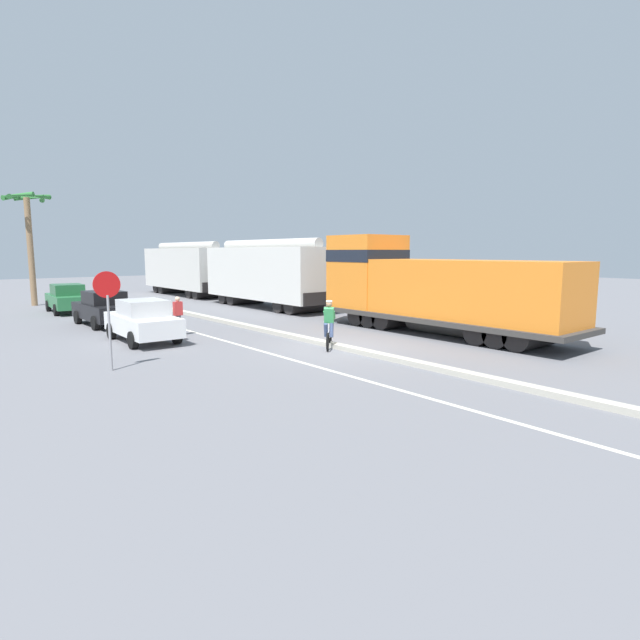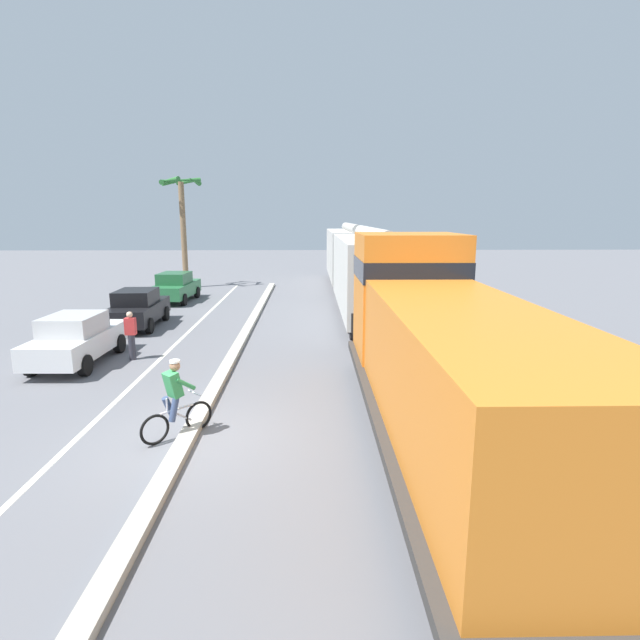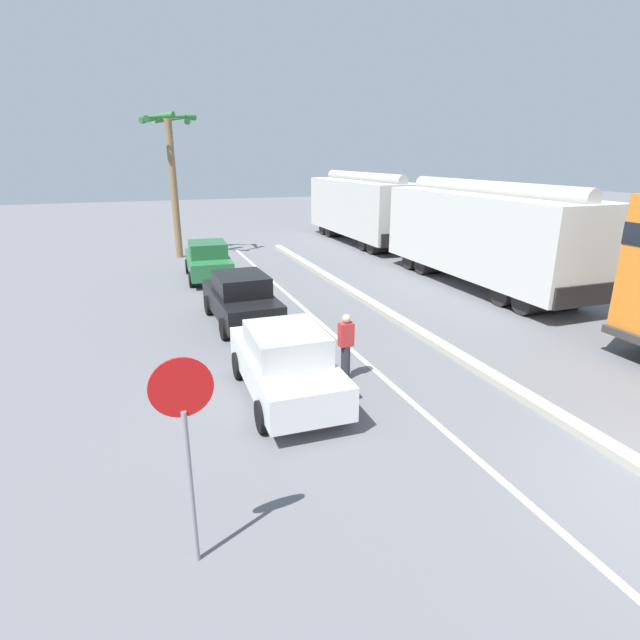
{
  "view_description": "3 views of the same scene",
  "coord_description": "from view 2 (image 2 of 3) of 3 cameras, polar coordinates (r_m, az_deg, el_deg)",
  "views": [
    {
      "loc": [
        -11.6,
        -13.25,
        3.42
      ],
      "look_at": [
        -0.19,
        0.69,
        0.96
      ],
      "focal_mm": 28.0,
      "sensor_mm": 36.0,
      "label": 1
    },
    {
      "loc": [
        2.62,
        -9.97,
        4.68
      ],
      "look_at": [
        2.87,
        3.07,
        1.95
      ],
      "focal_mm": 28.0,
      "sensor_mm": 36.0,
      "label": 2
    },
    {
      "loc": [
        -7.61,
        -3.96,
        5.08
      ],
      "look_at": [
        -3.06,
        8.46,
        0.72
      ],
      "focal_mm": 28.0,
      "sensor_mm": 36.0,
      "label": 3
    }
  ],
  "objects": [
    {
      "name": "parked_car_green",
      "position": [
        28.82,
        -16.17,
        3.65
      ],
      "size": [
        1.99,
        4.28,
        1.62
      ],
      "color": "#286B3D",
      "rests_on": "ground"
    },
    {
      "name": "palm_tree_near",
      "position": [
        34.06,
        -15.52,
        12.49
      ],
      "size": [
        2.72,
        2.78,
        7.16
      ],
      "color": "#846647",
      "rests_on": "ground"
    },
    {
      "name": "lane_stripe",
      "position": [
        17.38,
        -17.92,
        -4.37
      ],
      "size": [
        0.14,
        36.0,
        0.01
      ],
      "primitive_type": "cube",
      "color": "silver",
      "rests_on": "ground"
    },
    {
      "name": "hopper_car_middle",
      "position": [
        34.27,
        3.5,
        7.45
      ],
      "size": [
        2.9,
        10.6,
        4.18
      ],
      "color": "beige",
      "rests_on": "ground"
    },
    {
      "name": "cyclist",
      "position": [
        11.16,
        -16.2,
        -8.91
      ],
      "size": [
        1.26,
        1.24,
        1.71
      ],
      "color": "black",
      "rests_on": "ground"
    },
    {
      "name": "median_curb",
      "position": [
        16.82,
        -10.06,
        -4.23
      ],
      "size": [
        0.36,
        36.0,
        0.16
      ],
      "primitive_type": "cube",
      "color": "#B2AD9E",
      "rests_on": "ground"
    },
    {
      "name": "parked_car_black",
      "position": [
        22.65,
        -20.11,
        1.27
      ],
      "size": [
        1.94,
        4.25,
        1.62
      ],
      "color": "black",
      "rests_on": "ground"
    },
    {
      "name": "parked_car_white",
      "position": [
        17.78,
        -26.05,
        -1.94
      ],
      "size": [
        1.89,
        4.23,
        1.62
      ],
      "color": "silver",
      "rests_on": "ground"
    },
    {
      "name": "pedestrian_by_cars",
      "position": [
        17.53,
        -20.79,
        -1.59
      ],
      "size": [
        0.34,
        0.22,
        1.62
      ],
      "color": "#33333D",
      "rests_on": "ground"
    },
    {
      "name": "hopper_car_lead",
      "position": [
        22.78,
        5.83,
        5.2
      ],
      "size": [
        2.9,
        10.6,
        4.18
      ],
      "color": "silver",
      "rests_on": "ground"
    },
    {
      "name": "locomotive",
      "position": [
        11.05,
        13.35,
        -3.63
      ],
      "size": [
        3.1,
        11.61,
        4.2
      ],
      "color": "orange",
      "rests_on": "ground"
    },
    {
      "name": "ground_plane",
      "position": [
        11.32,
        -14.78,
        -13.0
      ],
      "size": [
        120.0,
        120.0,
        0.0
      ],
      "primitive_type": "plane",
      "color": "slate"
    }
  ]
}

